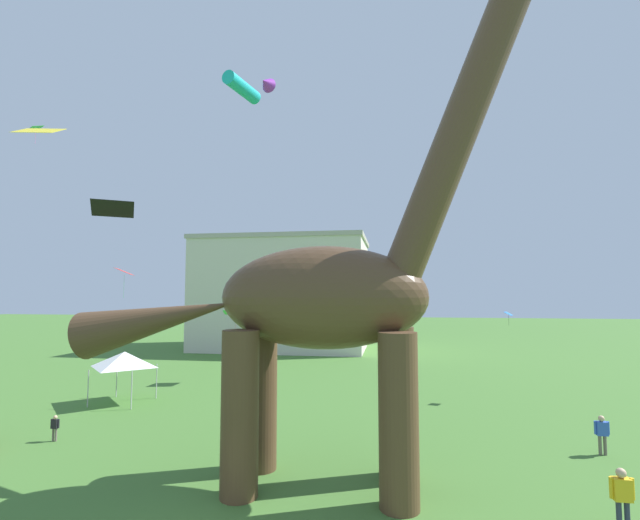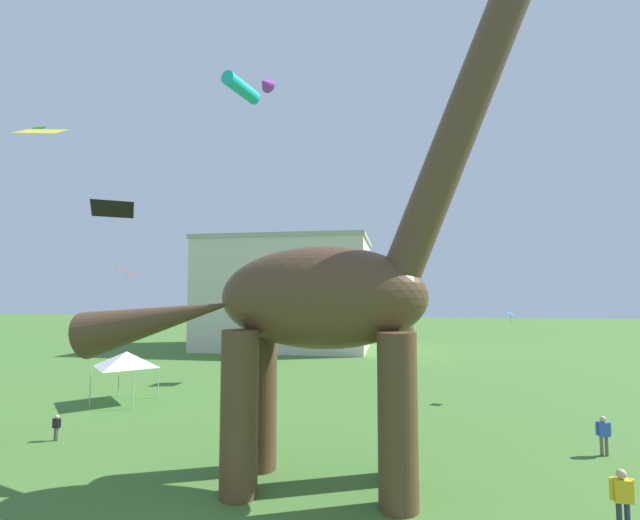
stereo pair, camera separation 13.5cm
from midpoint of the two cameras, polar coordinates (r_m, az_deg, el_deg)
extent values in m
cylinder|color=#513823|center=(16.88, 10.05, -17.30)|extent=(1.22, 1.22, 5.26)
cylinder|color=#513823|center=(14.63, 10.13, -19.34)|extent=(1.22, 1.22, 5.26)
cylinder|color=#513823|center=(17.59, -7.34, -16.80)|extent=(1.22, 1.22, 5.26)
cylinder|color=#513823|center=(15.44, -9.98, -18.54)|extent=(1.22, 1.22, 5.26)
ellipsoid|color=#513823|center=(15.48, 0.51, -4.77)|extent=(7.19, 3.10, 3.54)
cylinder|color=#513823|center=(16.43, 17.43, 15.63)|extent=(5.17, 1.33, 10.24)
cone|color=#513823|center=(17.50, -19.55, -7.13)|extent=(6.32, 1.77, 3.00)
cylinder|color=#6B6056|center=(24.15, -30.52, -18.54)|extent=(0.09, 0.09, 0.55)
cylinder|color=#6B6056|center=(24.06, -30.26, -18.60)|extent=(0.09, 0.09, 0.55)
cube|color=black|center=(23.99, -30.35, -17.49)|extent=(0.30, 0.18, 0.39)
sphere|color=tan|center=(23.93, -30.32, -16.83)|extent=(0.17, 0.17, 0.17)
cylinder|color=black|center=(24.09, -30.67, -17.37)|extent=(0.07, 0.07, 0.37)
cylinder|color=black|center=(23.88, -30.02, -17.52)|extent=(0.07, 0.07, 0.37)
cylinder|color=#6B6056|center=(22.44, 32.36, -19.34)|extent=(0.13, 0.13, 0.76)
cylinder|color=#6B6056|center=(22.50, 32.82, -19.27)|extent=(0.13, 0.13, 0.76)
cube|color=blue|center=(22.30, 32.52, -17.69)|extent=(0.41, 0.25, 0.54)
sphere|color=tan|center=(22.21, 32.47, -16.72)|extent=(0.24, 0.24, 0.24)
cylinder|color=blue|center=(22.21, 31.92, -17.71)|extent=(0.10, 0.10, 0.51)
cylinder|color=blue|center=(22.39, 33.10, -17.55)|extent=(0.10, 0.10, 0.51)
cylinder|color=#2D3347|center=(16.11, 34.02, -25.52)|extent=(0.14, 0.14, 0.84)
cylinder|color=#2D3347|center=(16.19, 34.74, -25.38)|extent=(0.14, 0.14, 0.84)
cube|color=yellow|center=(15.90, 34.26, -23.06)|extent=(0.45, 0.28, 0.59)
sphere|color=tan|center=(15.76, 34.19, -21.60)|extent=(0.26, 0.26, 0.26)
cylinder|color=yellow|center=(15.79, 33.32, -23.13)|extent=(0.11, 0.11, 0.56)
cylinder|color=yellow|center=(15.99, 35.17, -22.80)|extent=(0.11, 0.11, 0.56)
cylinder|color=#B2B2B7|center=(30.52, -19.76, -14.28)|extent=(0.06, 0.06, 2.10)
cylinder|color=#B2B2B7|center=(28.23, -22.54, -15.03)|extent=(0.06, 0.06, 2.10)
cylinder|color=#B2B2B7|center=(31.90, -24.12, -13.71)|extent=(0.06, 0.06, 2.10)
cylinder|color=#B2B2B7|center=(29.71, -27.10, -14.34)|extent=(0.06, 0.06, 2.10)
pyramid|color=white|center=(29.83, -23.29, -11.50)|extent=(3.15, 3.15, 0.90)
cube|color=black|center=(15.59, -24.66, 5.92)|extent=(1.50, 1.38, 0.39)
cube|color=yellow|center=(22.88, -31.86, 13.74)|extent=(1.89, 1.46, 0.60)
cylinder|color=#19B2B7|center=(15.94, -9.70, 20.75)|extent=(0.82, 1.69, 0.46)
cone|color=purple|center=(15.52, -6.72, 21.45)|extent=(0.56, 0.51, 0.48)
cube|color=#287AE5|center=(30.28, 23.19, -6.30)|extent=(0.67, 0.75, 0.23)
cylinder|color=black|center=(30.30, 23.21, -7.06)|extent=(0.01, 0.01, 0.62)
cube|color=red|center=(31.35, -23.30, -1.37)|extent=(1.48, 1.72, 0.44)
cylinder|color=green|center=(31.32, -23.35, -3.10)|extent=(0.01, 0.01, 1.45)
cube|color=green|center=(30.07, -32.11, 14.00)|extent=(0.98, 0.91, 0.21)
cylinder|color=pink|center=(29.92, -32.15, 13.06)|extent=(0.01, 0.01, 0.80)
cube|color=green|center=(34.24, -10.32, -6.57)|extent=(2.06, 1.71, 0.37)
cylinder|color=red|center=(34.31, -10.34, -8.52)|extent=(0.01, 0.01, 1.80)
cube|color=beige|center=(54.88, -4.12, -4.49)|extent=(19.48, 13.39, 12.66)
cube|color=#ABA396|center=(55.26, -4.08, 2.35)|extent=(19.87, 13.66, 0.50)
camera|label=1|loc=(0.07, -89.78, -0.02)|focal=25.15mm
camera|label=2|loc=(0.07, 90.22, 0.02)|focal=25.15mm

